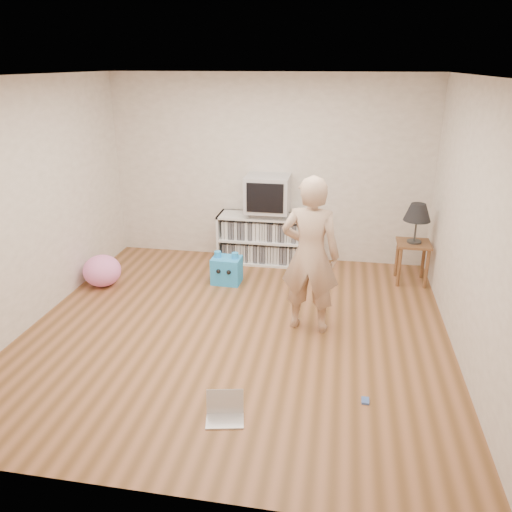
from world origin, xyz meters
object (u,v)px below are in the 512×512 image
object	(u,v)px
person	(310,255)
dvd_deck	(268,213)
media_unit	(268,239)
plush_pink	(102,271)
plush_blue	(227,270)
laptop	(225,411)
side_table	(413,252)
crt_tv	(268,193)
table_lamp	(418,213)

from	to	relation	value
person	dvd_deck	bearing A→B (deg)	-62.06
media_unit	person	size ratio (longest dim) A/B	0.83
dvd_deck	plush_pink	distance (m)	2.36
media_unit	plush_blue	xyz separation A→B (m)	(-0.41, -0.83, -0.17)
laptop	plush_pink	distance (m)	3.12
side_table	crt_tv	bearing A→B (deg)	169.42
dvd_deck	laptop	xyz separation A→B (m)	(0.18, -3.43, -0.68)
table_lamp	laptop	world-z (taller)	table_lamp
crt_tv	dvd_deck	bearing A→B (deg)	90.00
media_unit	plush_pink	xyz separation A→B (m)	(-1.98, -1.19, -0.15)
media_unit	person	bearing A→B (deg)	-68.46
side_table	plush_pink	size ratio (longest dim) A/B	1.15
media_unit	table_lamp	xyz separation A→B (m)	(1.96, -0.39, 0.59)
side_table	table_lamp	distance (m)	0.53
person	plush_blue	size ratio (longest dim) A/B	3.95
person	plush_pink	size ratio (longest dim) A/B	3.52
dvd_deck	plush_pink	bearing A→B (deg)	-149.18
plush_blue	media_unit	bearing A→B (deg)	65.89
dvd_deck	media_unit	bearing A→B (deg)	90.00
plush_pink	laptop	bearing A→B (deg)	-46.21
laptop	plush_blue	bearing A→B (deg)	91.26
dvd_deck	table_lamp	xyz separation A→B (m)	(1.96, -0.37, 0.21)
dvd_deck	side_table	size ratio (longest dim) A/B	0.82
crt_tv	side_table	size ratio (longest dim) A/B	1.09
table_lamp	plush_pink	size ratio (longest dim) A/B	1.07
side_table	table_lamp	xyz separation A→B (m)	(0.00, 0.00, 0.53)
dvd_deck	side_table	bearing A→B (deg)	-10.67
dvd_deck	table_lamp	bearing A→B (deg)	-10.67
person	laptop	distance (m)	1.87
dvd_deck	crt_tv	bearing A→B (deg)	-90.00
side_table	laptop	distance (m)	3.56
dvd_deck	crt_tv	world-z (taller)	crt_tv
plush_blue	plush_pink	xyz separation A→B (m)	(-1.56, -0.36, 0.02)
side_table	dvd_deck	bearing A→B (deg)	169.33
crt_tv	person	bearing A→B (deg)	-68.25
crt_tv	side_table	distance (m)	2.09
dvd_deck	table_lamp	world-z (taller)	table_lamp
media_unit	plush_pink	size ratio (longest dim) A/B	2.92
table_lamp	plush_pink	distance (m)	4.09
dvd_deck	person	size ratio (longest dim) A/B	0.27
table_lamp	media_unit	bearing A→B (deg)	168.89
crt_tv	laptop	distance (m)	3.56
media_unit	side_table	xyz separation A→B (m)	(1.96, -0.39, 0.07)
media_unit	dvd_deck	xyz separation A→B (m)	(-0.00, -0.02, 0.39)
media_unit	person	distance (m)	2.04
media_unit	side_table	size ratio (longest dim) A/B	2.55
plush_blue	side_table	bearing A→B (deg)	12.93
dvd_deck	laptop	distance (m)	3.50
dvd_deck	plush_blue	world-z (taller)	dvd_deck
media_unit	laptop	xyz separation A→B (m)	(0.18, -3.44, -0.29)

